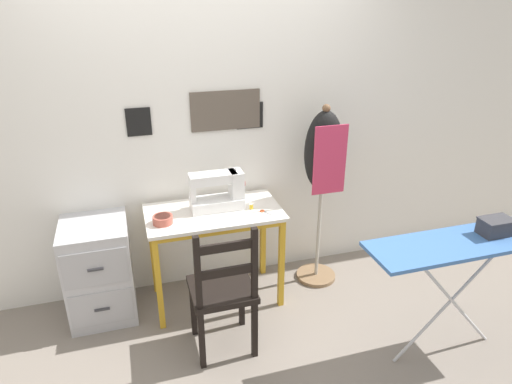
# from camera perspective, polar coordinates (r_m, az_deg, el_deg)

# --- Properties ---
(ground_plane) EXTENTS (14.00, 14.00, 0.00)m
(ground_plane) POSITION_cam_1_polar(r_m,az_deg,el_deg) (3.46, -3.91, -15.48)
(ground_plane) COLOR gray
(wall_back) EXTENTS (10.00, 0.07, 2.55)m
(wall_back) POSITION_cam_1_polar(r_m,az_deg,el_deg) (3.38, -6.81, 8.05)
(wall_back) COLOR silver
(wall_back) RESTS_ON ground_plane
(sewing_table) EXTENTS (0.96, 0.53, 0.75)m
(sewing_table) POSITION_cam_1_polar(r_m,az_deg,el_deg) (3.30, -5.21, -4.16)
(sewing_table) COLOR silver
(sewing_table) RESTS_ON ground_plane
(sewing_machine) EXTENTS (0.39, 0.17, 0.30)m
(sewing_machine) POSITION_cam_1_polar(r_m,az_deg,el_deg) (3.25, -4.58, 0.03)
(sewing_machine) COLOR white
(sewing_machine) RESTS_ON sewing_table
(fabric_bowl) EXTENTS (0.14, 0.14, 0.06)m
(fabric_bowl) POSITION_cam_1_polar(r_m,az_deg,el_deg) (3.13, -11.58, -3.38)
(fabric_bowl) COLOR #B25647
(fabric_bowl) RESTS_ON sewing_table
(scissors) EXTENTS (0.10, 0.11, 0.01)m
(scissors) POSITION_cam_1_polar(r_m,az_deg,el_deg) (3.23, 1.12, -2.50)
(scissors) COLOR silver
(scissors) RESTS_ON sewing_table
(thread_spool_near_machine) EXTENTS (0.03, 0.03, 0.04)m
(thread_spool_near_machine) POSITION_cam_1_polar(r_m,az_deg,el_deg) (3.27, -0.60, -1.80)
(thread_spool_near_machine) COLOR yellow
(thread_spool_near_machine) RESTS_ON sewing_table
(wooden_chair) EXTENTS (0.40, 0.38, 0.95)m
(wooden_chair) POSITION_cam_1_polar(r_m,az_deg,el_deg) (2.95, -4.16, -12.29)
(wooden_chair) COLOR black
(wooden_chair) RESTS_ON ground_plane
(filing_cabinet) EXTENTS (0.45, 0.50, 0.73)m
(filing_cabinet) POSITION_cam_1_polar(r_m,az_deg,el_deg) (3.48, -18.99, -9.19)
(filing_cabinet) COLOR #B7B7BC
(filing_cabinet) RESTS_ON ground_plane
(dress_form) EXTENTS (0.32, 0.32, 1.46)m
(dress_form) POSITION_cam_1_polar(r_m,az_deg,el_deg) (3.43, 8.39, 3.70)
(dress_form) COLOR #846647
(dress_form) RESTS_ON ground_plane
(ironing_board) EXTENTS (1.19, 0.34, 0.84)m
(ironing_board) POSITION_cam_1_polar(r_m,az_deg,el_deg) (3.00, 24.42, -6.33)
(ironing_board) COLOR #3D6BAD
(ironing_board) RESTS_ON ground_plane
(storage_box) EXTENTS (0.20, 0.13, 0.10)m
(storage_box) POSITION_cam_1_polar(r_m,az_deg,el_deg) (3.11, 27.76, -3.83)
(storage_box) COLOR #333338
(storage_box) RESTS_ON ironing_board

